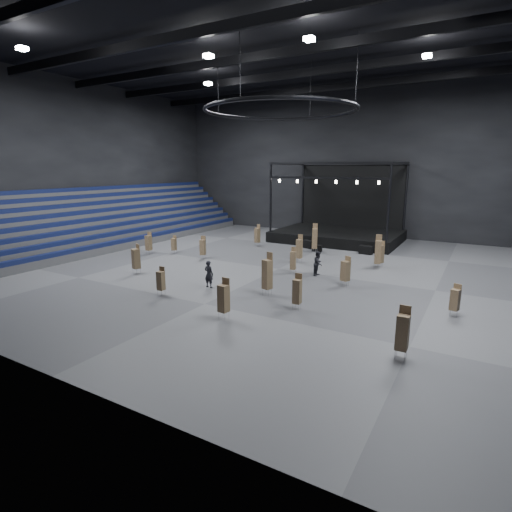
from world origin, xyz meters
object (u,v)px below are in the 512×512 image
Objects in this scene: chair_stack_9 at (378,251)px; chair_stack_13 at (224,298)px; flight_case_left at (308,244)px; chair_stack_15 at (174,244)px; flight_case_right at (366,250)px; chair_stack_12 at (299,248)px; chair_stack_3 at (203,247)px; chair_stack_2 at (161,280)px; chair_stack_5 at (297,291)px; crew_member at (318,263)px; chair_stack_0 at (315,238)px; man_center at (209,274)px; chair_stack_16 at (257,235)px; chair_stack_14 at (346,270)px; chair_stack_1 at (136,258)px; stage at (340,228)px; chair_stack_4 at (403,331)px; chair_stack_6 at (149,243)px; chair_stack_11 at (455,299)px; chair_stack_8 at (267,274)px; chair_stack_10 at (381,254)px; chair_stack_7 at (293,260)px; flight_case_mid at (317,248)px.

chair_stack_9 reaches higher than chair_stack_13.
chair_stack_15 is (-10.72, -9.44, 0.57)m from flight_case_left.
flight_case_right is 0.50× the size of chair_stack_12.
chair_stack_3 reaches higher than flight_case_left.
chair_stack_2 is (-2.38, -20.23, 0.63)m from flight_case_left.
chair_stack_9 reaches higher than chair_stack_5.
flight_case_left is at bearing 26.47° from crew_member.
chair_stack_15 is (-12.15, -7.62, -0.52)m from chair_stack_0.
chair_stack_0 is 15.49m from man_center.
chair_stack_16 reaches higher than chair_stack_3.
chair_stack_1 is at bearing -138.85° from chair_stack_14.
chair_stack_15 is at bearing -166.55° from chair_stack_0.
flight_case_right reaches higher than flight_case_left.
stage is 30.80m from chair_stack_4.
chair_stack_12 is (-4.38, -6.67, 0.89)m from flight_case_right.
chair_stack_12 is at bearing 64.88° from chair_stack_1.
chair_stack_6 is 13.57m from man_center.
chair_stack_13 is (2.53, -28.22, -0.17)m from stage.
chair_stack_4 reaches higher than chair_stack_11.
chair_stack_1 reaches higher than chair_stack_6.
chair_stack_8 is 1.61× the size of chair_stack_15.
chair_stack_10 is at bearing -39.50° from chair_stack_0.
stage reaches higher than chair_stack_3.
chair_stack_14 is (-7.43, 2.70, 0.16)m from chair_stack_11.
chair_stack_5 is 20.81m from chair_stack_6.
chair_stack_0 is at bearing 73.64° from chair_stack_2.
crew_member is (3.60, -8.22, -0.52)m from chair_stack_0.
crew_member is (3.71, -16.52, -0.46)m from stage.
flight_case_left is 10.22m from chair_stack_9.
chair_stack_7 is at bearing -32.28° from chair_stack_16.
chair_stack_0 is 23.37m from chair_stack_4.
chair_stack_13 is (-11.47, -7.09, 0.23)m from chair_stack_11.
chair_stack_9 reaches higher than chair_stack_10.
chair_stack_5 reaches higher than flight_case_left.
chair_stack_7 is at bearing 103.77° from crew_member.
chair_stack_11 is at bearing -44.15° from flight_case_mid.
chair_stack_6 is at bearing -145.70° from chair_stack_15.
chair_stack_12 is at bearing 95.21° from chair_stack_7.
chair_stack_9 is (7.17, -4.13, 1.16)m from flight_case_mid.
chair_stack_13 reaches higher than chair_stack_16.
chair_stack_11 is 0.75× the size of chair_stack_12.
chair_stack_3 is (-4.33, 10.32, 0.12)m from chair_stack_2.
chair_stack_12 is 1.14× the size of chair_stack_14.
flight_case_mid is at bearing 176.51° from chair_stack_10.
crew_member is (-8.62, 11.70, -0.33)m from chair_stack_4.
chair_stack_15 is (1.96, 1.53, -0.21)m from chair_stack_6.
chair_stack_6 is at bearing 145.83° from chair_stack_1.
chair_stack_11 is at bearing -43.71° from flight_case_left.
chair_stack_2 is (-8.61, -20.26, 0.62)m from flight_case_right.
chair_stack_1 is 1.09× the size of chair_stack_6.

